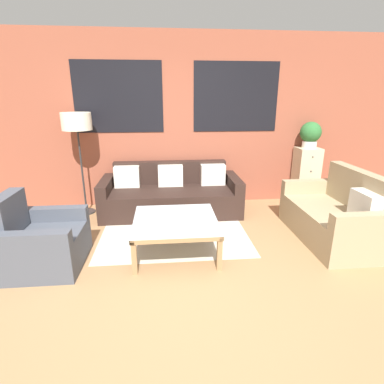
# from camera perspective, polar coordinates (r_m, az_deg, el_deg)

# --- Properties ---
(ground_plane) EXTENTS (16.00, 16.00, 0.00)m
(ground_plane) POSITION_cam_1_polar(r_m,az_deg,el_deg) (3.24, 0.05, -16.31)
(ground_plane) COLOR #9E754C
(wall_back_brick) EXTENTS (8.40, 0.09, 2.80)m
(wall_back_brick) POSITION_cam_1_polar(r_m,az_deg,el_deg) (5.13, -2.60, 13.21)
(wall_back_brick) COLOR brown
(wall_back_brick) RESTS_ON ground_plane
(rug) EXTENTS (1.99, 1.71, 0.00)m
(rug) POSITION_cam_1_polar(r_m,az_deg,el_deg) (4.28, -3.43, -7.30)
(rug) COLOR beige
(rug) RESTS_ON ground_plane
(couch_dark) EXTENTS (2.19, 0.88, 0.78)m
(couch_dark) POSITION_cam_1_polar(r_m,az_deg,el_deg) (4.87, -4.00, -0.59)
(couch_dark) COLOR black
(couch_dark) RESTS_ON ground_plane
(settee_vintage) EXTENTS (0.80, 1.49, 0.92)m
(settee_vintage) POSITION_cam_1_polar(r_m,az_deg,el_deg) (4.36, 25.59, -4.26)
(settee_vintage) COLOR tan
(settee_vintage) RESTS_ON ground_plane
(armchair_corner) EXTENTS (0.80, 0.84, 0.84)m
(armchair_corner) POSITION_cam_1_polar(r_m,az_deg,el_deg) (3.73, -26.78, -8.61)
(armchair_corner) COLOR #474C56
(armchair_corner) RESTS_ON ground_plane
(coffee_table) EXTENTS (0.98, 0.98, 0.42)m
(coffee_table) POSITION_cam_1_polar(r_m,az_deg,el_deg) (3.59, -3.18, -6.03)
(coffee_table) COLOR silver
(coffee_table) RESTS_ON ground_plane
(floor_lamp) EXTENTS (0.44, 0.44, 1.59)m
(floor_lamp) POSITION_cam_1_polar(r_m,az_deg,el_deg) (4.91, -21.09, 11.78)
(floor_lamp) COLOR #2D2D2D
(floor_lamp) RESTS_ON ground_plane
(drawer_cabinet) EXTENTS (0.38, 0.36, 0.98)m
(drawer_cabinet) POSITION_cam_1_polar(r_m,az_deg,el_deg) (5.60, 20.80, 2.91)
(drawer_cabinet) COLOR #C6B793
(drawer_cabinet) RESTS_ON ground_plane
(potted_plant) EXTENTS (0.35, 0.35, 0.44)m
(potted_plant) POSITION_cam_1_polar(r_m,az_deg,el_deg) (5.48, 21.64, 10.25)
(potted_plant) COLOR silver
(potted_plant) RESTS_ON drawer_cabinet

